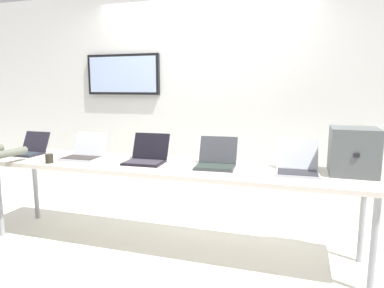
{
  "coord_description": "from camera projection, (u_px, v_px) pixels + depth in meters",
  "views": [
    {
      "loc": [
        1.15,
        -2.86,
        1.49
      ],
      "look_at": [
        0.25,
        0.02,
        1.0
      ],
      "focal_mm": 32.42,
      "sensor_mm": 36.0,
      "label": 1
    }
  ],
  "objects": [
    {
      "name": "laptop_station_3",
      "position": [
        216.0,
        160.0,
        3.06
      ],
      "size": [
        0.37,
        0.39,
        0.25
      ],
      "color": "#34363B",
      "rests_on": "workbench"
    },
    {
      "name": "laptop_station_1",
      "position": [
        85.0,
        152.0,
        3.43
      ],
      "size": [
        0.37,
        0.37,
        0.24
      ],
      "color": "#AEB2B9",
      "rests_on": "workbench"
    },
    {
      "name": "ground",
      "position": [
        166.0,
        249.0,
        3.28
      ],
      "size": [
        8.0,
        8.0,
        0.04
      ],
      "primitive_type": "cube",
      "color": "silver"
    },
    {
      "name": "equipment_box",
      "position": [
        353.0,
        151.0,
        2.77
      ],
      "size": [
        0.36,
        0.36,
        0.38
      ],
      "color": "#545B5B",
      "rests_on": "workbench"
    },
    {
      "name": "workbench",
      "position": [
        165.0,
        170.0,
        3.15
      ],
      "size": [
        3.59,
        0.7,
        0.8
      ],
      "color": "beige",
      "rests_on": "ground"
    },
    {
      "name": "laptop_station_2",
      "position": [
        147.0,
        156.0,
        3.24
      ],
      "size": [
        0.37,
        0.38,
        0.26
      ],
      "color": "black",
      "rests_on": "workbench"
    },
    {
      "name": "coffee_mug",
      "position": [
        49.0,
        158.0,
        3.21
      ],
      "size": [
        0.07,
        0.07,
        0.09
      ],
      "color": "#2A271F",
      "rests_on": "workbench"
    },
    {
      "name": "laptop_station_0",
      "position": [
        30.0,
        149.0,
        3.64
      ],
      "size": [
        0.31,
        0.33,
        0.22
      ],
      "color": "black",
      "rests_on": "workbench"
    },
    {
      "name": "laptop_station_4",
      "position": [
        297.0,
        165.0,
        2.86
      ],
      "size": [
        0.35,
        0.41,
        0.26
      ],
      "color": "#ACB2BC",
      "rests_on": "workbench"
    },
    {
      "name": "back_wall",
      "position": [
        198.0,
        102.0,
        4.13
      ],
      "size": [
        8.0,
        0.11,
        2.63
      ],
      "color": "silver",
      "rests_on": "ground"
    }
  ]
}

